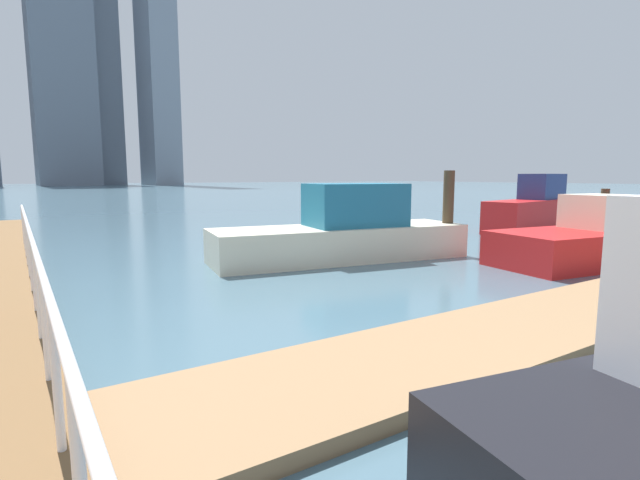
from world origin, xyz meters
The scene contains 11 objects.
ground_plane centered at (0.00, 20.00, 0.00)m, with size 300.00×300.00×0.00m, color #476675.
floating_dock centered at (3.69, 9.68, 0.09)m, with size 14.37×2.00×0.18m, color #93704C.
boardwalk_railing centered at (-3.15, 7.90, 1.21)m, with size 0.06×27.25×1.08m.
dock_piling_0 centered at (7.29, 15.31, 1.22)m, with size 0.31×0.31×2.43m, color #473826.
dock_piling_2 centered at (11.67, 13.13, 0.95)m, with size 0.24×0.24×1.90m, color #473826.
moored_boat_0 centered at (9.17, 12.24, 0.62)m, with size 5.16×2.86×1.79m.
moored_boat_3 centered at (4.23, 16.22, 0.74)m, with size 7.26×3.14×2.07m.
moored_boat_5 centered at (15.30, 17.65, 0.86)m, with size 6.54×2.45×2.37m.
skyline_tower_2 centered at (8.30, 137.65, 30.48)m, with size 13.42×13.90×60.97m, color slate.
skyline_tower_3 centered at (18.33, 145.00, 29.78)m, with size 7.25×11.49×59.57m, color gray.
skyline_tower_4 centered at (29.42, 133.03, 44.85)m, with size 6.92×13.37×89.69m, color gray.
Camera 1 is at (-3.30, 5.73, 2.27)m, focal length 26.64 mm.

